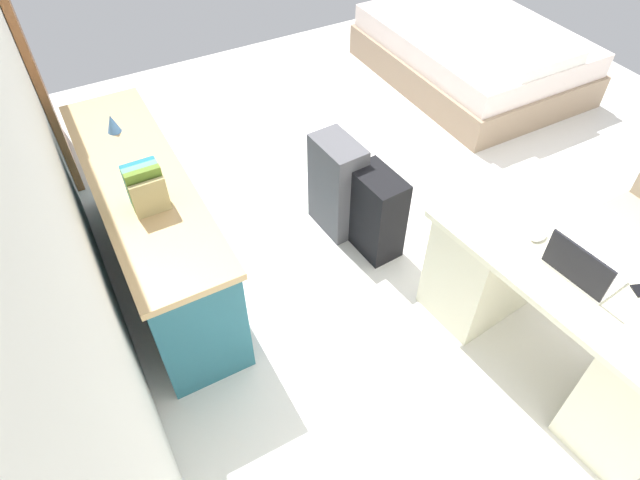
% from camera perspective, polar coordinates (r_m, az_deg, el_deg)
% --- Properties ---
extents(ground_plane, '(5.62, 5.62, 0.00)m').
position_cam_1_polar(ground_plane, '(3.97, 11.33, 3.93)').
color(ground_plane, silver).
extents(wall_back, '(4.62, 0.10, 2.70)m').
position_cam_1_polar(wall_back, '(2.50, -28.41, 10.14)').
color(wall_back, silver).
rests_on(wall_back, ground_plane).
extents(door_wooden, '(0.88, 0.05, 2.04)m').
position_cam_1_polar(door_wooden, '(4.23, -29.09, 18.59)').
color(door_wooden, brown).
rests_on(door_wooden, ground_plane).
extents(desk, '(1.50, 0.81, 0.73)m').
position_cam_1_polar(desk, '(3.00, 24.03, -7.29)').
color(desk, beige).
rests_on(desk, ground_plane).
extents(credenza, '(1.80, 0.48, 0.77)m').
position_cam_1_polar(credenza, '(3.30, -17.04, 1.22)').
color(credenza, '#235B6B').
rests_on(credenza, ground_plane).
extents(bed, '(1.90, 1.40, 0.58)m').
position_cam_1_polar(bed, '(5.36, 15.65, 18.25)').
color(bed, gray).
rests_on(bed, ground_plane).
extents(suitcase_black, '(0.37, 0.25, 0.58)m').
position_cam_1_polar(suitcase_black, '(3.40, 5.82, 2.84)').
color(suitcase_black, black).
rests_on(suitcase_black, ground_plane).
extents(suitcase_spare_grey, '(0.37, 0.24, 0.67)m').
position_cam_1_polar(suitcase_spare_grey, '(3.51, 1.78, 5.67)').
color(suitcase_spare_grey, '#4C4C51').
rests_on(suitcase_spare_grey, ground_plane).
extents(laptop, '(0.33, 0.25, 0.21)m').
position_cam_1_polar(laptop, '(2.69, 25.71, -2.71)').
color(laptop, silver).
rests_on(laptop, desk).
extents(computer_mouse, '(0.07, 0.11, 0.03)m').
position_cam_1_polar(computer_mouse, '(2.81, 21.93, 0.39)').
color(computer_mouse, white).
rests_on(computer_mouse, desk).
extents(book_row, '(0.15, 0.17, 0.24)m').
position_cam_1_polar(book_row, '(2.79, -17.77, 5.27)').
color(book_row, tan).
rests_on(book_row, credenza).
extents(figurine_small, '(0.08, 0.08, 0.11)m').
position_cam_1_polar(figurine_small, '(3.41, -20.92, 11.33)').
color(figurine_small, '#4C7FBF').
rests_on(figurine_small, credenza).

